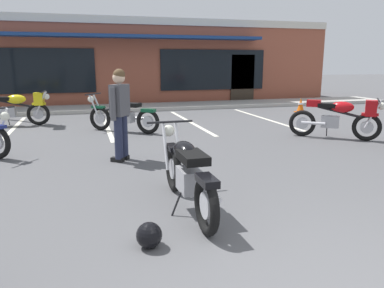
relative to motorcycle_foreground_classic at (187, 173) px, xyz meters
name	(u,v)px	position (x,y,z in m)	size (l,w,h in m)	color
ground_plane	(199,168)	(0.68, 1.69, -0.46)	(80.00, 80.00, 0.00)	#515154
sidewalk_kerb	(133,107)	(0.68, 10.21, -0.39)	(22.00, 1.80, 0.14)	#A8A59E
brick_storefront_building	(121,62)	(0.68, 14.47, 1.32)	(18.30, 7.13, 3.56)	brown
painted_stall_lines	(150,124)	(0.68, 6.61, -0.46)	(7.59, 4.80, 0.01)	silver
motorcycle_foreground_classic	(187,173)	(0.00, 0.00, 0.00)	(0.66, 2.11, 0.98)	black
motorcycle_black_cruiser	(15,107)	(-3.03, 7.30, 0.07)	(2.11, 0.68, 0.98)	black
motorcycle_silver_naked	(122,114)	(-0.21, 5.49, 0.00)	(1.77, 1.51, 0.98)	black
motorcycle_blue_standard	(339,117)	(4.60, 3.17, 0.07)	(1.75, 1.54, 0.98)	black
person_by_back_row	(120,110)	(-0.54, 2.56, 0.49)	(0.43, 0.55, 1.68)	black
helmet_on_pavement	(149,235)	(-0.63, -0.87, -0.33)	(0.26, 0.26, 0.26)	black
traffic_cone	(301,105)	(6.35, 7.58, -0.20)	(0.34, 0.34, 0.53)	orange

